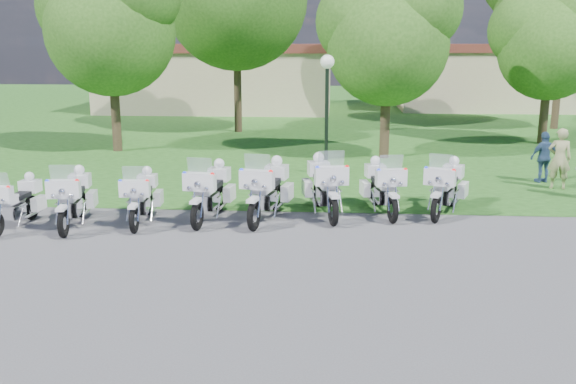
# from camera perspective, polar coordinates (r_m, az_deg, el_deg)

# --- Properties ---
(ground) EXTENTS (100.00, 100.00, 0.00)m
(ground) POSITION_cam_1_polar(r_m,az_deg,el_deg) (13.55, -1.73, -5.05)
(ground) COLOR #525257
(ground) RESTS_ON ground
(grass_lawn) EXTENTS (100.00, 48.00, 0.01)m
(grass_lawn) POSITION_cam_1_polar(r_m,az_deg,el_deg) (40.05, 2.24, 7.13)
(grass_lawn) COLOR #25551B
(grass_lawn) RESTS_ON ground
(motorcycle_0) EXTENTS (0.77, 2.15, 1.44)m
(motorcycle_0) POSITION_cam_1_polar(r_m,az_deg,el_deg) (16.24, -23.01, -0.81)
(motorcycle_0) COLOR black
(motorcycle_0) RESTS_ON ground
(motorcycle_1) EXTENTS (1.00, 2.38, 1.60)m
(motorcycle_1) POSITION_cam_1_polar(r_m,az_deg,el_deg) (15.90, -18.55, -0.48)
(motorcycle_1) COLOR black
(motorcycle_1) RESTS_ON ground
(motorcycle_2) EXTENTS (0.84, 2.25, 1.51)m
(motorcycle_2) POSITION_cam_1_polar(r_m,az_deg,el_deg) (15.74, -12.84, -0.39)
(motorcycle_2) COLOR black
(motorcycle_2) RESTS_ON ground
(motorcycle_3) EXTENTS (0.99, 2.47, 1.66)m
(motorcycle_3) POSITION_cam_1_polar(r_m,az_deg,el_deg) (15.75, -6.91, 0.09)
(motorcycle_3) COLOR black
(motorcycle_3) RESTS_ON ground
(motorcycle_4) EXTENTS (1.17, 2.58, 1.75)m
(motorcycle_4) POSITION_cam_1_polar(r_m,az_deg,el_deg) (15.63, -1.83, 0.22)
(motorcycle_4) COLOR black
(motorcycle_4) RESTS_ON ground
(motorcycle_5) EXTENTS (1.21, 2.59, 1.76)m
(motorcycle_5) POSITION_cam_1_polar(r_m,az_deg,el_deg) (16.07, 3.25, 0.58)
(motorcycle_5) COLOR black
(motorcycle_5) RESTS_ON ground
(motorcycle_6) EXTENTS (1.08, 2.39, 1.62)m
(motorcycle_6) POSITION_cam_1_polar(r_m,az_deg,el_deg) (16.38, 8.37, 0.50)
(motorcycle_6) COLOR black
(motorcycle_6) RESTS_ON ground
(motorcycle_7) EXTENTS (1.37, 2.31, 1.64)m
(motorcycle_7) POSITION_cam_1_polar(r_m,az_deg,el_deg) (16.64, 13.90, 0.47)
(motorcycle_7) COLOR black
(motorcycle_7) RESTS_ON ground
(lamp_post) EXTENTS (0.44, 0.44, 3.85)m
(lamp_post) POSITION_cam_1_polar(r_m,az_deg,el_deg) (20.61, 3.49, 9.54)
(lamp_post) COLOR black
(lamp_post) RESTS_ON ground
(tree_0) EXTENTS (5.78, 4.93, 7.70)m
(tree_0) POSITION_cam_1_polar(r_m,az_deg,el_deg) (26.20, -15.62, 14.61)
(tree_0) COLOR #38281C
(tree_0) RESTS_ON ground
(tree_2) EXTENTS (5.17, 4.41, 6.89)m
(tree_2) POSITION_cam_1_polar(r_m,az_deg,el_deg) (23.99, 8.78, 13.82)
(tree_2) COLOR #38281C
(tree_2) RESTS_ON ground
(tree_3) EXTENTS (4.92, 4.20, 6.56)m
(tree_3) POSITION_cam_1_polar(r_m,az_deg,el_deg) (29.25, 22.23, 12.45)
(tree_3) COLOR #38281C
(tree_3) RESTS_ON ground
(building_west) EXTENTS (14.56, 8.32, 4.10)m
(building_west) POSITION_cam_1_polar(r_m,az_deg,el_deg) (41.51, -6.13, 10.14)
(building_west) COLOR tan
(building_west) RESTS_ON ground
(building_east) EXTENTS (11.44, 7.28, 4.10)m
(building_east) POSITION_cam_1_polar(r_m,az_deg,el_deg) (43.93, 17.12, 9.81)
(building_east) COLOR tan
(building_east) RESTS_ON ground
(bystander_a) EXTENTS (0.72, 0.54, 1.80)m
(bystander_a) POSITION_cam_1_polar(r_m,az_deg,el_deg) (20.41, 22.99, 2.72)
(bystander_a) COLOR tan
(bystander_a) RESTS_ON ground
(bystander_c) EXTENTS (0.99, 0.64, 1.57)m
(bystander_c) POSITION_cam_1_polar(r_m,az_deg,el_deg) (21.20, 21.82, 2.88)
(bystander_c) COLOR #33507C
(bystander_c) RESTS_ON ground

